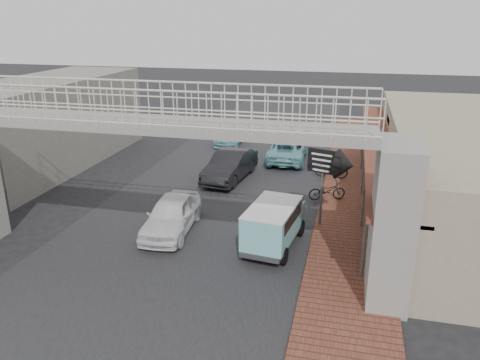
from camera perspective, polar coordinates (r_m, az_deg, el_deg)
The scene contains 15 objects.
ground at distance 20.28m, azimuth -5.38°, elevation -5.07°, with size 120.00×120.00×0.00m, color black.
road_strip at distance 20.28m, azimuth -5.38°, elevation -5.05°, with size 10.00×60.00×0.01m, color black.
sidewalk at distance 22.04m, azimuth 13.48°, elevation -3.36°, with size 3.00×40.00×0.10m, color brown.
shophouse_row at distance 22.84m, azimuth 25.16°, elevation 1.33°, with size 7.20×18.00×4.00m.
footbridge at distance 15.66m, azimuth -10.46°, elevation -0.27°, with size 16.40×2.40×6.34m.
building_far_left at distance 29.64m, azimuth -22.27°, elevation 6.49°, with size 5.00×14.00×5.00m, color gray.
white_hatchback at distance 19.24m, azimuth -8.38°, elevation -4.23°, with size 1.71×4.26×1.45m, color white.
dark_sedan at distance 25.14m, azimuth -1.23°, elevation 1.77°, with size 1.63×4.69×1.54m, color black.
angkot_curb at distance 28.68m, azimuth 5.80°, elevation 3.67°, with size 2.21×4.78×1.33m, color #6AAFB7.
angkot_far at distance 32.54m, azimuth -1.15°, elevation 5.50°, with size 1.64×4.03×1.17m, color #6EB4BF.
angkot_van at distance 17.66m, azimuth 4.17°, elevation -4.90°, with size 2.03×3.74×1.75m.
motorcycle_near at distance 22.49m, azimuth 10.56°, elevation -1.27°, with size 0.61×1.76×0.93m, color black.
motorcycle_far at distance 25.62m, azimuth 11.05°, elevation 1.44°, with size 0.51×1.80×1.08m, color black.
street_clock at distance 16.21m, azimuth 16.15°, elevation -3.61°, with size 0.67×0.62×2.58m.
arrow_sign at distance 18.83m, azimuth 12.40°, elevation 1.73°, with size 2.02×1.35×3.35m.
Camera 1 is at (6.20, -17.42, 8.33)m, focal length 35.00 mm.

